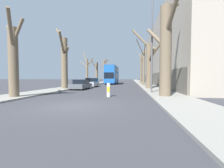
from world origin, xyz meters
TOP-DOWN VIEW (x-y plane):
  - ground_plane at (0.00, 0.00)m, footprint 300.00×300.00m
  - sidewalk_left at (-6.21, 50.00)m, footprint 3.05×120.00m
  - sidewalk_right at (6.21, 50.00)m, footprint 3.05×120.00m
  - building_facade_right at (12.72, 23.16)m, footprint 10.08×37.42m
  - street_tree_left_0 at (-5.69, 2.42)m, footprint 2.92×3.19m
  - street_tree_left_1 at (-5.87, 11.49)m, footprint 2.86×3.95m
  - street_tree_left_2 at (-5.66, 21.36)m, footprint 3.23×1.79m
  - street_tree_left_3 at (-5.86, 30.71)m, footprint 2.43×4.05m
  - street_tree_left_4 at (-5.73, 41.33)m, footprint 3.30×4.27m
  - street_tree_right_0 at (5.82, 4.45)m, footprint 2.57×4.95m
  - street_tree_right_1 at (5.60, 13.26)m, footprint 4.28×3.27m
  - street_tree_right_2 at (5.58, 22.02)m, footprint 2.60×4.37m
  - street_tree_right_3 at (5.70, 31.05)m, footprint 1.54×3.58m
  - double_decker_bus at (-1.60, 29.78)m, footprint 2.48×11.01m
  - parked_car_0 at (-3.60, 11.57)m, footprint 1.83×4.04m
  - parked_car_1 at (-3.60, 17.16)m, footprint 1.88×4.15m
  - lamp_post at (5.06, 7.12)m, footprint 1.40×0.20m
  - traffic_bollard at (1.32, 4.18)m, footprint 0.28×0.29m

SIDE VIEW (x-z plane):
  - ground_plane at x=0.00m, z-range 0.00..0.00m
  - sidewalk_left at x=-6.21m, z-range 0.00..0.12m
  - sidewalk_right at x=6.21m, z-range 0.00..0.12m
  - traffic_bollard at x=1.32m, z-range 0.00..1.12m
  - parked_car_0 at x=-3.60m, z-range -0.03..1.29m
  - parked_car_1 at x=-3.60m, z-range -0.05..1.46m
  - double_decker_bus at x=-1.60m, z-range 0.29..4.71m
  - street_tree_left_0 at x=-5.69m, z-range -0.04..6.08m
  - street_tree_left_3 at x=-5.86m, z-range -0.14..6.22m
  - street_tree_left_2 at x=-5.66m, z-range -0.46..6.65m
  - street_tree_right_1 at x=5.60m, z-range -0.74..7.79m
  - street_tree_left_1 at x=-5.87m, z-range -0.52..8.14m
  - street_tree_right_0 at x=5.82m, z-range -0.11..7.84m
  - street_tree_right_2 at x=5.58m, z-range -0.38..8.30m
  - street_tree_left_4 at x=-5.73m, z-range 0.04..8.18m
  - street_tree_right_3 at x=5.70m, z-range -0.04..8.31m
  - lamp_post at x=5.06m, z-range 0.47..9.97m
  - building_facade_right at x=12.72m, z-range -0.01..12.27m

